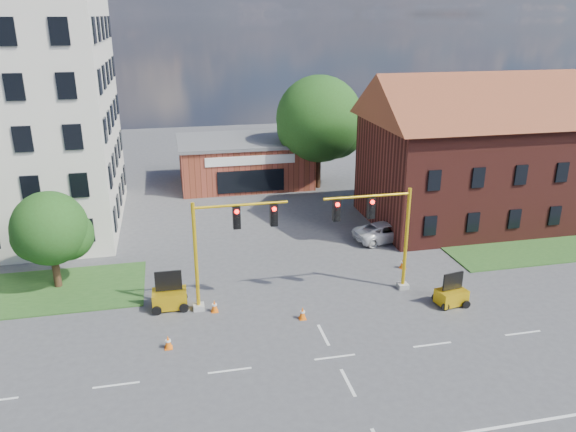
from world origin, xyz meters
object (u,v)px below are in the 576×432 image
object	(u,v)px
signal_mast_east	(380,229)
signal_mast_west	(226,241)
trailer_west	(170,297)
trailer_east	(451,295)
pickup_white	(386,231)

from	to	relation	value
signal_mast_east	signal_mast_west	bearing A→B (deg)	180.00
trailer_west	trailer_east	distance (m)	15.64
signal_mast_east	pickup_white	xyz separation A→B (m)	(3.48, 7.32, -3.26)
trailer_east	signal_mast_east	bearing A→B (deg)	134.68
signal_mast_east	trailer_west	size ratio (longest dim) A/B	2.92
trailer_west	signal_mast_east	bearing A→B (deg)	-1.72
signal_mast_west	trailer_west	size ratio (longest dim) A/B	2.92
signal_mast_east	trailer_west	xyz separation A→B (m)	(-11.89, 0.52, -3.26)
signal_mast_west	signal_mast_east	distance (m)	8.71
signal_mast_west	signal_mast_east	xyz separation A→B (m)	(8.71, 0.00, 0.00)
signal_mast_west	trailer_east	world-z (taller)	signal_mast_west
signal_mast_east	pickup_white	distance (m)	8.74
signal_mast_west	trailer_east	distance (m)	12.87
trailer_east	pickup_white	world-z (taller)	trailer_east
trailer_east	pickup_white	size ratio (longest dim) A/B	0.39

